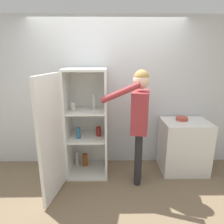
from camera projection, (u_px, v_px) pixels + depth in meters
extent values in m
plane|color=#7A664C|center=(108.00, 194.00, 2.86)|extent=(12.00, 12.00, 0.00)
cube|color=silver|center=(108.00, 94.00, 3.46)|extent=(7.00, 0.06, 2.55)
cube|color=white|center=(89.00, 170.00, 3.45)|extent=(0.64, 0.62, 0.04)
cube|color=white|center=(85.00, 69.00, 2.99)|extent=(0.64, 0.62, 0.04)
cube|color=white|center=(89.00, 118.00, 3.50)|extent=(0.64, 0.03, 1.67)
cube|color=white|center=(68.00, 123.00, 3.21)|extent=(0.03, 0.62, 1.67)
cube|color=white|center=(106.00, 123.00, 3.22)|extent=(0.04, 0.62, 1.67)
cube|color=white|center=(88.00, 137.00, 3.28)|extent=(0.57, 0.55, 0.02)
cube|color=white|center=(87.00, 111.00, 3.16)|extent=(0.57, 0.55, 0.02)
cube|color=white|center=(51.00, 139.00, 2.61)|extent=(0.17, 0.64, 1.67)
cylinder|color=beige|center=(73.00, 106.00, 3.08)|extent=(0.07, 0.07, 0.14)
cylinder|color=maroon|center=(99.00, 131.00, 3.28)|extent=(0.08, 0.08, 0.16)
cylinder|color=beige|center=(77.00, 159.00, 3.52)|extent=(0.06, 0.06, 0.26)
cylinder|color=beige|center=(94.00, 102.00, 3.13)|extent=(0.05, 0.05, 0.24)
cylinder|color=#9E4C19|center=(85.00, 160.00, 3.52)|extent=(0.09, 0.09, 0.21)
cylinder|color=teal|center=(79.00, 133.00, 3.18)|extent=(0.06, 0.06, 0.18)
cylinder|color=#262628|center=(138.00, 159.00, 2.98)|extent=(0.10, 0.10, 0.84)
cylinder|color=#262628|center=(139.00, 154.00, 3.14)|extent=(0.10, 0.10, 0.84)
cube|color=#9E3338|center=(140.00, 112.00, 2.87)|extent=(0.31, 0.45, 0.60)
sphere|color=beige|center=(141.00, 80.00, 2.74)|extent=(0.23, 0.23, 0.23)
sphere|color=#AD894C|center=(141.00, 77.00, 2.73)|extent=(0.21, 0.21, 0.21)
cylinder|color=#9E3338|center=(120.00, 93.00, 2.62)|extent=(0.55, 0.20, 0.31)
cylinder|color=#9E3338|center=(141.00, 110.00, 3.09)|extent=(0.08, 0.08, 0.56)
cube|color=white|center=(184.00, 146.00, 3.38)|extent=(0.75, 0.58, 0.88)
cylinder|color=#B24738|center=(182.00, 119.00, 3.31)|extent=(0.19, 0.19, 0.06)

